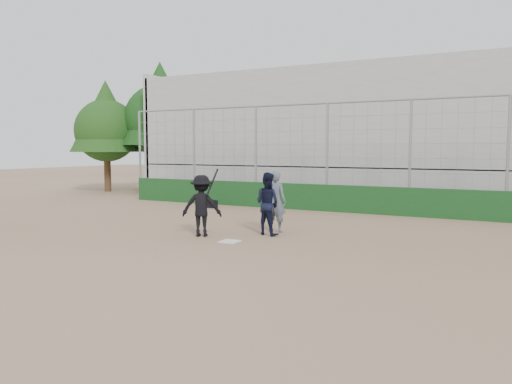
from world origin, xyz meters
The scene contains 10 objects.
ground centered at (0.00, 0.00, 0.00)m, with size 90.00×90.00×0.00m, color brown.
home_plate centered at (0.00, 0.00, 0.01)m, with size 0.44×0.44×0.02m, color white.
backstop centered at (0.00, 7.00, 0.96)m, with size 18.10×0.25×4.04m.
bleachers centered at (0.00, 11.95, 2.92)m, with size 20.25×6.70×6.98m.
tree_left centered at (-11.00, 11.00, 4.39)m, with size 4.48×4.48×7.00m.
tree_right centered at (-13.50, 9.50, 3.76)m, with size 3.84×3.84×6.00m.
batter_at_plate centered at (-1.09, 0.36, 0.82)m, with size 1.21×0.99×1.80m.
catcher_crouched centered at (0.37, 1.35, 0.57)m, with size 0.99×0.88×1.15m.
umpire centered at (0.35, 1.89, 0.78)m, with size 0.63×0.41×1.56m, color #545E6A.
equipment_bag centered at (-4.52, 5.88, 0.15)m, with size 0.75×0.44×0.34m.
Camera 1 is at (6.41, -10.59, 2.34)m, focal length 35.00 mm.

